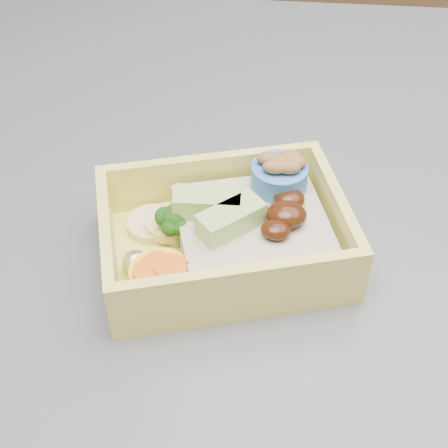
{
  "coord_description": "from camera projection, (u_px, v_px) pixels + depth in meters",
  "views": [
    {
      "loc": [
        0.14,
        -0.46,
        1.27
      ],
      "look_at": [
        0.11,
        -0.14,
        0.95
      ],
      "focal_mm": 50.0,
      "sensor_mm": 36.0,
      "label": 1
    }
  ],
  "objects": [
    {
      "name": "bento_box",
      "position": [
        231.0,
        233.0,
        0.46
      ],
      "size": [
        0.21,
        0.17,
        0.06
      ],
      "rotation": [
        0.0,
        0.0,
        0.29
      ],
      "color": "#EDE362",
      "rests_on": "island"
    }
  ]
}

